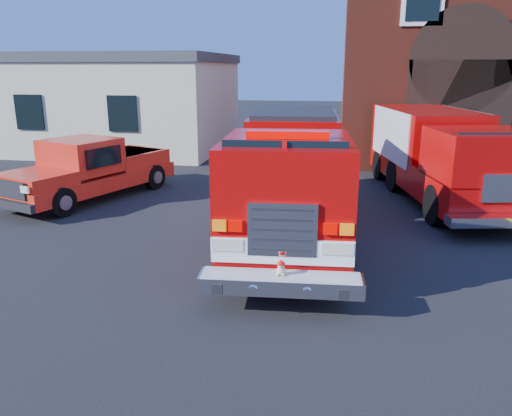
% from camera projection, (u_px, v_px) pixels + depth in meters
% --- Properties ---
extents(ground, '(100.00, 100.00, 0.00)m').
position_uv_depth(ground, '(265.00, 252.00, 10.45)').
color(ground, black).
rests_on(ground, ground).
extents(parking_stripe_far, '(0.12, 3.00, 0.01)m').
position_uv_depth(parking_stripe_far, '(496.00, 188.00, 16.07)').
color(parking_stripe_far, yellow).
rests_on(parking_stripe_far, ground).
extents(side_building, '(10.20, 8.20, 4.35)m').
position_uv_depth(side_building, '(118.00, 101.00, 23.62)').
color(side_building, beige).
rests_on(side_building, ground).
extents(fire_engine, '(2.94, 8.79, 2.67)m').
position_uv_depth(fire_engine, '(291.00, 172.00, 11.61)').
color(fire_engine, black).
rests_on(fire_engine, ground).
extents(pickup_truck, '(3.73, 5.78, 1.78)m').
position_uv_depth(pickup_truck, '(90.00, 170.00, 14.62)').
color(pickup_truck, black).
rests_on(pickup_truck, ground).
extents(secondary_truck, '(3.71, 7.98, 2.49)m').
position_uv_depth(secondary_truck, '(440.00, 153.00, 14.47)').
color(secondary_truck, black).
rests_on(secondary_truck, ground).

